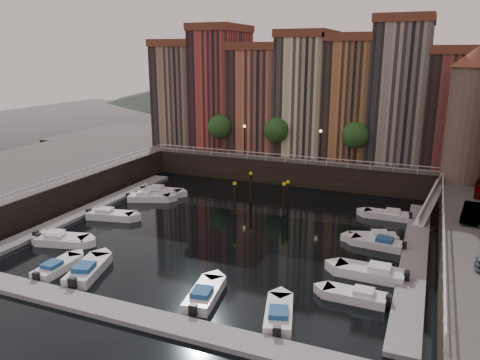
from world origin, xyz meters
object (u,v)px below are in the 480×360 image
at_px(corner_tower, 471,113).
at_px(mooring_pilings, 264,196).
at_px(car_b, 472,213).
at_px(gangway, 431,200).
at_px(boat_left_2, 110,215).
at_px(boat_left_0, 60,239).
at_px(boat_left_1, 62,241).

bearing_deg(corner_tower, mooring_pilings, -155.11).
bearing_deg(car_b, mooring_pilings, 176.99).
relative_size(gangway, boat_left_2, 1.64).
distance_m(gangway, boat_left_0, 35.54).
xyz_separation_m(boat_left_0, boat_left_1, (0.40, -0.28, -0.02)).
height_order(gangway, mooring_pilings, gangway).
relative_size(boat_left_1, car_b, 1.20).
relative_size(corner_tower, car_b, 3.45).
xyz_separation_m(corner_tower, boat_left_1, (-32.32, -24.06, -9.83)).
bearing_deg(mooring_pilings, boat_left_2, -148.97).
distance_m(boat_left_1, car_b, 34.50).
bearing_deg(mooring_pilings, boat_left_0, -132.40).
relative_size(gangway, boat_left_1, 1.74).
xyz_separation_m(corner_tower, gangway, (-2.90, -4.50, -8.28)).
relative_size(mooring_pilings, boat_left_0, 1.02).
distance_m(corner_tower, boat_left_2, 38.07).
bearing_deg(boat_left_0, boat_left_2, 75.80).
relative_size(corner_tower, gangway, 1.66).
bearing_deg(boat_left_1, boat_left_0, 131.49).
distance_m(gangway, boat_left_1, 35.37).
relative_size(boat_left_2, car_b, 1.27).
distance_m(corner_tower, boat_left_1, 41.48).
relative_size(corner_tower, mooring_pilings, 2.66).
relative_size(boat_left_0, boat_left_2, 1.00).
xyz_separation_m(gangway, boat_left_1, (-29.42, -19.56, -1.56)).
relative_size(mooring_pilings, car_b, 1.30).
relative_size(corner_tower, boat_left_2, 2.72).
bearing_deg(boat_left_0, gangway, 19.53).
bearing_deg(car_b, corner_tower, 99.71).
xyz_separation_m(gangway, boat_left_2, (-29.72, -12.50, -1.53)).
bearing_deg(boat_left_0, corner_tower, 22.65).
distance_m(mooring_pilings, boat_left_1, 20.20).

